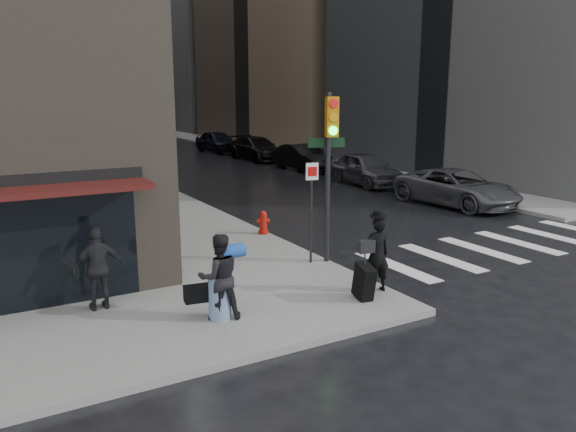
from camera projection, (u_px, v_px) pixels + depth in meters
name	position (u px, v px, depth m)	size (l,w,h in m)	color
ground	(302.00, 302.00, 12.21)	(140.00, 140.00, 0.00)	black
sidewalk_left	(80.00, 164.00, 35.11)	(4.00, 50.00, 0.15)	slate
sidewalk_right	(270.00, 153.00, 41.63)	(3.00, 50.00, 0.15)	slate
crosswalk	(500.00, 246.00, 16.68)	(8.50, 3.00, 0.01)	silver
bldg_right_far	(243.00, 28.00, 71.30)	(22.00, 20.00, 25.00)	slate
bldg_distant	(50.00, 7.00, 77.86)	(40.00, 12.00, 32.00)	slate
man_overcoat	(374.00, 259.00, 12.22)	(1.09, 0.90, 1.86)	black
man_jeans	(219.00, 277.00, 10.78)	(1.20, 0.79, 1.71)	black
man_greycoat	(98.00, 268.00, 11.28)	(1.03, 0.45, 1.73)	black
traffic_light	(328.00, 155.00, 14.00)	(1.06, 0.60, 4.33)	black
fire_hydrant	(263.00, 223.00, 17.50)	(0.42, 0.32, 0.73)	#A7130A
parked_car_0	(457.00, 188.00, 22.54)	(2.42, 5.25, 1.46)	#454549
parked_car_1	(366.00, 169.00, 27.60)	(1.89, 4.70, 1.60)	#3C3C41
parked_car_2	(303.00, 158.00, 32.69)	(1.60, 4.60, 1.51)	black
parked_car_3	(257.00, 149.00, 37.75)	(2.16, 5.32, 1.54)	black
parked_car_4	(218.00, 142.00, 42.64)	(1.91, 4.75, 1.62)	black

